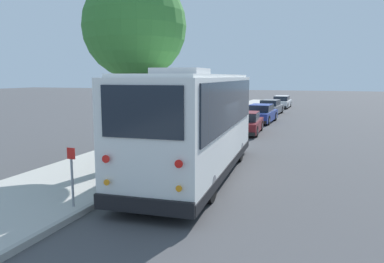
{
  "coord_description": "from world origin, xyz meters",
  "views": [
    {
      "loc": [
        -11.85,
        -3.51,
        3.34
      ],
      "look_at": [
        1.16,
        1.1,
        1.3
      ],
      "focal_mm": 35.0,
      "sensor_mm": 36.0,
      "label": 1
    }
  ],
  "objects": [
    {
      "name": "ground_plane",
      "position": [
        0.0,
        0.0,
        0.0
      ],
      "size": [
        160.0,
        160.0,
        0.0
      ],
      "primitive_type": "plane",
      "color": "#474749"
    },
    {
      "name": "street_tree",
      "position": [
        0.37,
        2.93,
        5.28
      ],
      "size": [
        3.66,
        3.66,
        7.31
      ],
      "color": "brown",
      "rests_on": "sidewalk_slab"
    },
    {
      "name": "parked_sedan_blue",
      "position": [
        15.44,
        0.8,
        0.62
      ],
      "size": [
        4.63,
        1.89,
        1.32
      ],
      "rotation": [
        0.0,
        0.0,
        -0.04
      ],
      "color": "navy",
      "rests_on": "ground"
    },
    {
      "name": "fire_hydrant",
      "position": [
        6.65,
        2.26,
        0.55
      ],
      "size": [
        0.22,
        0.22,
        0.81
      ],
      "color": "red",
      "rests_on": "sidewalk_slab"
    },
    {
      "name": "sidewalk_slab",
      "position": [
        0.0,
        3.92,
        0.07
      ],
      "size": [
        80.0,
        3.85,
        0.15
      ],
      "primitive_type": "cube",
      "color": "#B2AFA8",
      "rests_on": "ground"
    },
    {
      "name": "parked_sedan_white",
      "position": [
        29.04,
        0.81,
        0.59
      ],
      "size": [
        4.49,
        1.78,
        1.28
      ],
      "rotation": [
        0.0,
        0.0,
        -0.02
      ],
      "color": "silver",
      "rests_on": "ground"
    },
    {
      "name": "curb_strip",
      "position": [
        0.0,
        1.93,
        0.07
      ],
      "size": [
        80.0,
        0.14,
        0.15
      ],
      "primitive_type": "cube",
      "color": "#9D9A94",
      "rests_on": "ground"
    },
    {
      "name": "shuttle_bus",
      "position": [
        -0.19,
        0.5,
        1.92
      ],
      "size": [
        9.12,
        3.16,
        3.57
      ],
      "rotation": [
        0.0,
        0.0,
        0.06
      ],
      "color": "white",
      "rests_on": "ground"
    },
    {
      "name": "parked_sedan_gray",
      "position": [
        21.66,
        0.98,
        0.6
      ],
      "size": [
        4.55,
        1.95,
        1.29
      ],
      "rotation": [
        0.0,
        0.0,
        -0.08
      ],
      "color": "slate",
      "rests_on": "ground"
    },
    {
      "name": "sign_post_far",
      "position": [
        -2.71,
        2.23,
        0.66
      ],
      "size": [
        0.06,
        0.06,
        1.02
      ],
      "color": "gray",
      "rests_on": "sidewalk_slab"
    },
    {
      "name": "parked_sedan_maroon",
      "position": [
        9.89,
        0.85,
        0.59
      ],
      "size": [
        4.27,
        1.96,
        1.27
      ],
      "rotation": [
        0.0,
        0.0,
        0.06
      ],
      "color": "maroon",
      "rests_on": "ground"
    },
    {
      "name": "sign_post_near",
      "position": [
        -4.45,
        2.23,
        0.91
      ],
      "size": [
        0.06,
        0.22,
        1.48
      ],
      "color": "gray",
      "rests_on": "sidewalk_slab"
    }
  ]
}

